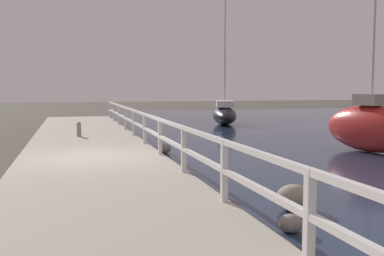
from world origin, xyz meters
TOP-DOWN VIEW (x-y plane):
  - ground_plane at (0.00, 0.00)m, footprint 120.00×120.00m
  - dock_walkway at (0.00, 0.00)m, footprint 3.91×36.00m
  - railing at (1.85, -0.00)m, footprint 0.10×32.50m
  - boulder_mid_strip at (2.37, 1.95)m, footprint 0.44×0.40m
  - boulder_upstream at (3.17, -5.29)m, footprint 0.60×0.54m
  - boulder_near_dock at (2.54, -6.39)m, footprint 0.37×0.33m
  - mooring_bollard at (-0.24, 5.47)m, footprint 0.17×0.17m
  - sailboat_red at (9.06, 0.51)m, footprint 1.93×3.81m
  - sailboat_black at (8.24, 12.77)m, footprint 2.67×4.92m

SIDE VIEW (x-z plane):
  - ground_plane at x=0.00m, z-range 0.00..0.00m
  - dock_walkway at x=0.00m, z-range 0.00..0.27m
  - boulder_near_dock at x=2.54m, z-range 0.00..0.27m
  - boulder_mid_strip at x=2.37m, z-range 0.00..0.33m
  - boulder_upstream at x=3.17m, z-range 0.00..0.45m
  - mooring_bollard at x=-0.24m, z-range 0.28..0.84m
  - sailboat_black at x=8.24m, z-range -3.25..4.47m
  - sailboat_red at x=9.06m, z-range -3.31..5.02m
  - railing at x=1.85m, z-range 0.46..1.47m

